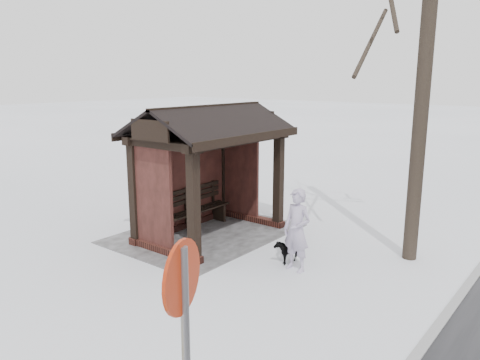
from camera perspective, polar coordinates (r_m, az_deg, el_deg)
name	(u,v)px	position (r m, az deg, el deg)	size (l,w,h in m)	color
ground	(211,235)	(11.26, -3.53, -6.74)	(120.00, 120.00, 0.00)	white
kerb	(456,302)	(8.85, 24.84, -13.35)	(120.00, 0.15, 0.06)	gray
trampled_patch	(205,233)	(11.39, -4.28, -6.50)	(4.20, 3.20, 0.02)	gray
bus_shelter	(205,145)	(10.86, -4.30, 4.30)	(3.60, 2.40, 3.09)	#3C1B15
pedestrian	(297,230)	(9.10, 6.95, -6.09)	(0.59, 0.39, 1.63)	#B0A4C0
dog	(287,250)	(9.66, 5.75, -8.50)	(0.27, 0.59, 0.50)	black
road_sign	(184,321)	(3.98, -6.88, -16.71)	(0.60, 0.23, 2.45)	slate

